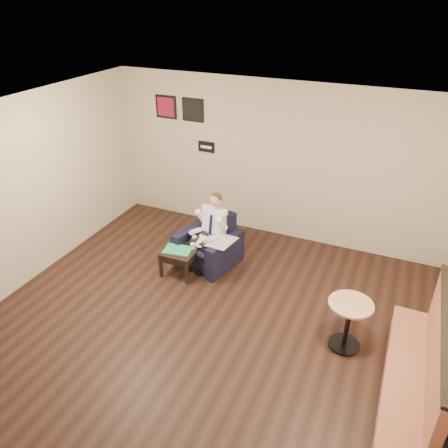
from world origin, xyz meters
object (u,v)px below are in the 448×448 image
at_px(armchair, 208,241).
at_px(banquette, 414,359).
at_px(side_table, 181,261).
at_px(coffee_mug, 193,246).
at_px(seated_man, 204,235).
at_px(green_folder, 178,250).
at_px(smartphone, 187,245).
at_px(cafe_table, 347,325).

xyz_separation_m(armchair, banquette, (3.22, -1.55, 0.15)).
distance_m(side_table, coffee_mug, 0.33).
height_order(seated_man, green_folder, seated_man).
relative_size(seated_man, smartphone, 8.58).
xyz_separation_m(seated_man, smartphone, (-0.21, -0.18, -0.14)).
height_order(coffee_mug, cafe_table, cafe_table).
height_order(banquette, cafe_table, banquette).
distance_m(smartphone, cafe_table, 2.78).
bearing_deg(green_folder, seated_man, 51.39).
relative_size(green_folder, coffee_mug, 4.74).
xyz_separation_m(armchair, cafe_table, (2.45, -1.04, -0.07)).
height_order(seated_man, coffee_mug, seated_man).
bearing_deg(green_folder, side_table, 34.77).
bearing_deg(smartphone, cafe_table, -6.62).
height_order(side_table, banquette, banquette).
height_order(side_table, coffee_mug, coffee_mug).
xyz_separation_m(banquette, cafe_table, (-0.77, 0.51, -0.22)).
bearing_deg(green_folder, smartphone, 67.12).
height_order(armchair, seated_man, seated_man).
bearing_deg(coffee_mug, side_table, -145.23).
distance_m(coffee_mug, cafe_table, 2.66).
relative_size(seated_man, coffee_mug, 12.64).
distance_m(green_folder, smartphone, 0.19).
distance_m(smartphone, banquette, 3.68).
relative_size(seated_man, banquette, 0.52).
relative_size(armchair, green_folder, 2.01).
relative_size(armchair, smartphone, 6.47).
height_order(armchair, smartphone, armchair).
distance_m(armchair, coffee_mug, 0.35).
distance_m(seated_man, cafe_table, 2.65).
distance_m(seated_man, smartphone, 0.31).
bearing_deg(armchair, coffee_mug, -96.10).
relative_size(seated_man, green_folder, 2.67).
distance_m(side_table, banquette, 3.68).
xyz_separation_m(smartphone, banquette, (3.45, -1.25, 0.13)).
distance_m(side_table, cafe_table, 2.79).
xyz_separation_m(green_folder, coffee_mug, (0.20, 0.14, 0.04)).
relative_size(side_table, banquette, 0.24).
bearing_deg(smartphone, side_table, -97.35).
distance_m(armchair, smartphone, 0.37).
distance_m(coffee_mug, smartphone, 0.14).
relative_size(green_folder, smartphone, 3.21).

